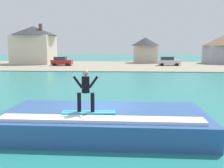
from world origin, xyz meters
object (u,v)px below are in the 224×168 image
object	(u,v)px
car_near_shore	(62,61)
house_gabled_white	(224,48)
wave_crest	(104,121)
house_small_cottage	(145,49)
surfboard	(89,112)
house_with_chimney	(34,43)
car_far_shore	(168,61)
surfer	(86,89)

from	to	relation	value
car_near_shore	house_gabled_white	size ratio (longest dim) A/B	0.42
wave_crest	house_small_cottage	size ratio (longest dim) A/B	1.30
surfboard	car_near_shore	distance (m)	42.09
house_with_chimney	house_gabled_white	distance (m)	42.16
car_near_shore	car_far_shore	bearing A→B (deg)	3.75
house_gabled_white	house_small_cottage	distance (m)	17.32
surfer	car_near_shore	distance (m)	42.05
surfboard	house_small_cottage	world-z (taller)	house_small_cottage
wave_crest	house_with_chimney	distance (m)	49.95
car_near_shore	house_small_cottage	size ratio (longest dim) A/B	0.60
house_with_chimney	house_gabled_white	bearing A→B (deg)	4.48
surfboard	house_with_chimney	xyz separation A→B (m)	(-19.50, 46.27, 3.52)
house_small_cottage	house_gabled_white	bearing A→B (deg)	-5.20
surfer	house_gabled_white	distance (m)	54.48
surfer	house_small_cottage	bearing A→B (deg)	83.99
surfer	car_near_shore	xyz separation A→B (m)	(-11.71, 40.37, -1.09)
surfboard	surfer	world-z (taller)	surfer
car_far_shore	house_with_chimney	world-z (taller)	house_with_chimney
surfer	house_small_cottage	world-z (taller)	house_small_cottage
car_far_shore	house_gabled_white	xyz separation A→B (m)	(13.25, 7.78, 2.67)
wave_crest	car_far_shore	world-z (taller)	car_far_shore
house_gabled_white	house_small_cottage	size ratio (longest dim) A/B	1.41
wave_crest	car_far_shore	distance (m)	41.99
car_far_shore	house_small_cottage	xyz separation A→B (m)	(-4.00, 9.35, 2.45)
car_far_shore	house_small_cottage	bearing A→B (deg)	113.18
surfboard	surfer	size ratio (longest dim) A/B	1.28
car_near_shore	house_gabled_white	xyz separation A→B (m)	(34.34, 9.16, 2.67)
surfboard	car_far_shore	size ratio (longest dim) A/B	0.50
house_gabled_white	wave_crest	bearing A→B (deg)	-114.21
wave_crest	car_near_shore	bearing A→B (deg)	107.33
house_with_chimney	house_small_cottage	xyz separation A→B (m)	(24.77, 4.86, -1.18)
house_with_chimney	surfer	bearing A→B (deg)	-67.25
surfboard	wave_crest	bearing A→B (deg)	51.80
surfer	house_with_chimney	world-z (taller)	house_with_chimney
surfboard	surfer	xyz separation A→B (m)	(-0.11, 0.02, 0.98)
car_near_shore	car_far_shore	world-z (taller)	same
surfer	house_small_cottage	size ratio (longest dim) A/B	0.26
wave_crest	house_small_cottage	bearing A→B (deg)	84.66
car_near_shore	car_far_shore	size ratio (longest dim) A/B	0.91
house_gabled_white	house_small_cottage	world-z (taller)	house_gabled_white
surfboard	car_far_shore	bearing A→B (deg)	77.49
surfboard	house_small_cottage	distance (m)	51.45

